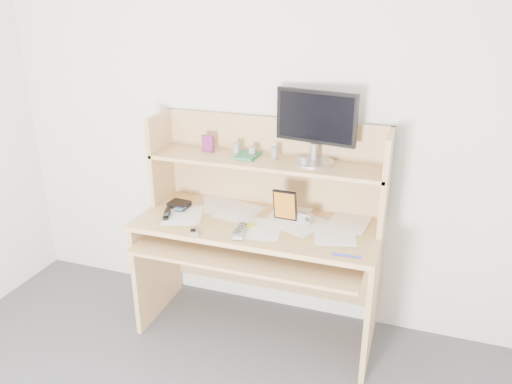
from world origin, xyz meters
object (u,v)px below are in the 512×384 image
(game_case, at_px, (285,205))
(monitor, at_px, (315,125))
(desk, at_px, (262,225))
(keyboard, at_px, (258,241))
(tv_remote, at_px, (240,230))

(game_case, xyz_separation_m, monitor, (0.13, 0.14, 0.45))
(desk, distance_m, keyboard, 0.16)
(monitor, bearing_deg, tv_remote, -120.57)
(desk, distance_m, monitor, 0.67)
(keyboard, xyz_separation_m, tv_remote, (-0.08, -0.09, 0.10))
(keyboard, relative_size, game_case, 2.58)
(tv_remote, bearing_deg, game_case, 35.46)
(keyboard, xyz_separation_m, game_case, (0.12, 0.13, 0.19))
(desk, relative_size, tv_remote, 7.25)
(game_case, relative_size, monitor, 0.41)
(monitor, bearing_deg, game_case, -120.90)
(tv_remote, bearing_deg, monitor, 35.25)
(keyboard, xyz_separation_m, monitor, (0.24, 0.27, 0.63))
(desk, height_order, keyboard, desk)
(desk, height_order, tv_remote, desk)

